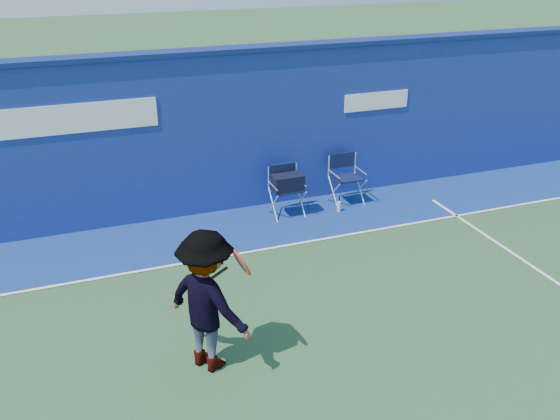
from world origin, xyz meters
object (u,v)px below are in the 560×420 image
object	(u,v)px
directors_chair_left	(287,195)
directors_chair_right	(346,188)
water_bottle	(339,207)
tennis_player	(208,301)

from	to	relation	value
directors_chair_left	directors_chair_right	distance (m)	1.33
directors_chair_right	water_bottle	distance (m)	0.52
directors_chair_left	tennis_player	xyz separation A→B (m)	(-2.45, -3.79, 0.51)
directors_chair_right	tennis_player	world-z (taller)	tennis_player
directors_chair_right	water_bottle	xyz separation A→B (m)	(-0.32, -0.35, -0.20)
water_bottle	tennis_player	world-z (taller)	tennis_player
tennis_player	water_bottle	bearing A→B (deg)	45.87
water_bottle	tennis_player	bearing A→B (deg)	-134.13
directors_chair_right	directors_chair_left	bearing A→B (deg)	-174.71
directors_chair_right	water_bottle	bearing A→B (deg)	-132.19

